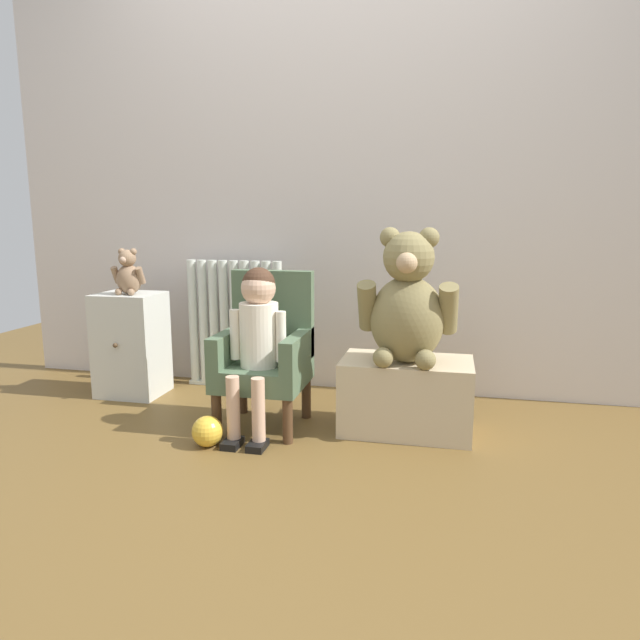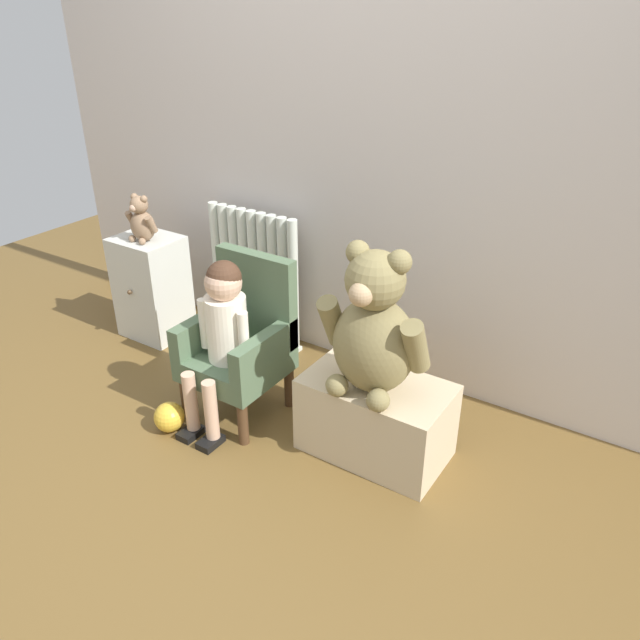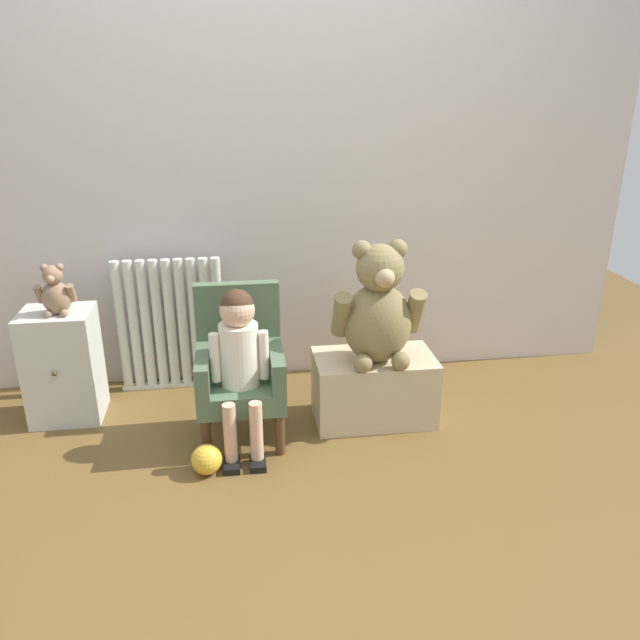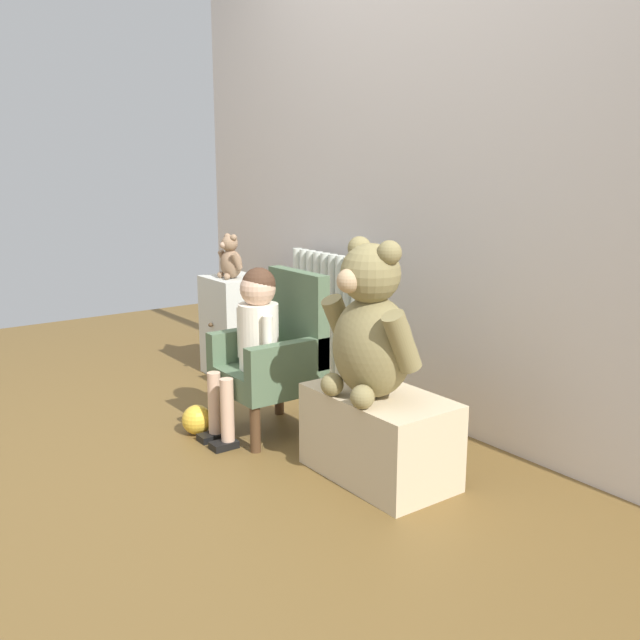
{
  "view_description": "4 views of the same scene",
  "coord_description": "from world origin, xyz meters",
  "px_view_note": "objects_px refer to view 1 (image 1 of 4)",
  "views": [
    {
      "loc": [
        0.57,
        -1.92,
        0.94
      ],
      "look_at": [
        0.03,
        0.47,
        0.5
      ],
      "focal_mm": 32.0,
      "sensor_mm": 36.0,
      "label": 1
    },
    {
      "loc": [
        1.32,
        -1.26,
        1.66
      ],
      "look_at": [
        0.14,
        0.53,
        0.52
      ],
      "focal_mm": 35.0,
      "sensor_mm": 36.0,
      "label": 2
    },
    {
      "loc": [
        -0.22,
        -2.1,
        1.55
      ],
      "look_at": [
        0.14,
        0.48,
        0.54
      ],
      "focal_mm": 35.0,
      "sensor_mm": 36.0,
      "label": 3
    },
    {
      "loc": [
        2.29,
        -1.12,
        1.16
      ],
      "look_at": [
        0.13,
        0.46,
        0.56
      ],
      "focal_mm": 40.0,
      "sensor_mm": 36.0,
      "label": 4
    }
  ],
  "objects_px": {
    "child_armchair": "(266,352)",
    "child_figure": "(257,327)",
    "small_dresser": "(131,344)",
    "radiator": "(235,325)",
    "small_teddy_bear": "(128,274)",
    "low_bench": "(406,396)",
    "large_teddy_bear": "(407,304)",
    "toy_ball": "(207,431)"
  },
  "relations": [
    {
      "from": "radiator",
      "to": "small_dresser",
      "type": "xyz_separation_m",
      "value": [
        -0.49,
        -0.26,
        -0.08
      ]
    },
    {
      "from": "small_dresser",
      "to": "child_armchair",
      "type": "distance_m",
      "value": 0.88
    },
    {
      "from": "radiator",
      "to": "small_teddy_bear",
      "type": "distance_m",
      "value": 0.62
    },
    {
      "from": "child_armchair",
      "to": "large_teddy_bear",
      "type": "height_order",
      "value": "large_teddy_bear"
    },
    {
      "from": "child_figure",
      "to": "small_teddy_bear",
      "type": "distance_m",
      "value": 0.9
    },
    {
      "from": "child_armchair",
      "to": "large_teddy_bear",
      "type": "distance_m",
      "value": 0.68
    },
    {
      "from": "radiator",
      "to": "large_teddy_bear",
      "type": "relative_size",
      "value": 1.23
    },
    {
      "from": "low_bench",
      "to": "child_figure",
      "type": "bearing_deg",
      "value": -166.12
    },
    {
      "from": "large_teddy_bear",
      "to": "small_teddy_bear",
      "type": "distance_m",
      "value": 1.46
    },
    {
      "from": "small_dresser",
      "to": "small_teddy_bear",
      "type": "xyz_separation_m",
      "value": [
        0.03,
        -0.03,
        0.38
      ]
    },
    {
      "from": "radiator",
      "to": "child_figure",
      "type": "relative_size",
      "value": 0.97
    },
    {
      "from": "child_armchair",
      "to": "small_teddy_bear",
      "type": "height_order",
      "value": "small_teddy_bear"
    },
    {
      "from": "radiator",
      "to": "toy_ball",
      "type": "bearing_deg",
      "value": -77.03
    },
    {
      "from": "low_bench",
      "to": "radiator",
      "type": "bearing_deg",
      "value": 154.12
    },
    {
      "from": "small_dresser",
      "to": "low_bench",
      "type": "relative_size",
      "value": 0.96
    },
    {
      "from": "radiator",
      "to": "small_teddy_bear",
      "type": "relative_size",
      "value": 2.98
    },
    {
      "from": "radiator",
      "to": "toy_ball",
      "type": "xyz_separation_m",
      "value": [
        0.19,
        -0.83,
        -0.29
      ]
    },
    {
      "from": "child_figure",
      "to": "toy_ball",
      "type": "distance_m",
      "value": 0.48
    },
    {
      "from": "child_armchair",
      "to": "child_figure",
      "type": "relative_size",
      "value": 0.96
    },
    {
      "from": "child_figure",
      "to": "large_teddy_bear",
      "type": "bearing_deg",
      "value": 9.97
    },
    {
      "from": "child_figure",
      "to": "large_teddy_bear",
      "type": "relative_size",
      "value": 1.27
    },
    {
      "from": "child_armchair",
      "to": "child_figure",
      "type": "height_order",
      "value": "child_figure"
    },
    {
      "from": "child_figure",
      "to": "toy_ball",
      "type": "relative_size",
      "value": 5.64
    },
    {
      "from": "low_bench",
      "to": "toy_ball",
      "type": "bearing_deg",
      "value": -155.61
    },
    {
      "from": "child_figure",
      "to": "low_bench",
      "type": "height_order",
      "value": "child_figure"
    },
    {
      "from": "low_bench",
      "to": "small_dresser",
      "type": "bearing_deg",
      "value": 171.45
    },
    {
      "from": "radiator",
      "to": "child_armchair",
      "type": "height_order",
      "value": "radiator"
    },
    {
      "from": "small_dresser",
      "to": "large_teddy_bear",
      "type": "distance_m",
      "value": 1.53
    },
    {
      "from": "small_dresser",
      "to": "child_figure",
      "type": "distance_m",
      "value": 0.94
    },
    {
      "from": "small_dresser",
      "to": "toy_ball",
      "type": "xyz_separation_m",
      "value": [
        0.68,
        -0.58,
        -0.21
      ]
    },
    {
      "from": "small_dresser",
      "to": "child_armchair",
      "type": "height_order",
      "value": "child_armchair"
    },
    {
      "from": "child_armchair",
      "to": "child_figure",
      "type": "xyz_separation_m",
      "value": [
        -0.0,
        -0.11,
        0.14
      ]
    },
    {
      "from": "child_armchair",
      "to": "low_bench",
      "type": "relative_size",
      "value": 1.23
    },
    {
      "from": "radiator",
      "to": "low_bench",
      "type": "height_order",
      "value": "radiator"
    },
    {
      "from": "small_dresser",
      "to": "child_figure",
      "type": "bearing_deg",
      "value": -24.22
    },
    {
      "from": "small_teddy_bear",
      "to": "toy_ball",
      "type": "xyz_separation_m",
      "value": [
        0.66,
        -0.55,
        -0.59
      ]
    },
    {
      "from": "low_bench",
      "to": "large_teddy_bear",
      "type": "distance_m",
      "value": 0.42
    },
    {
      "from": "radiator",
      "to": "child_figure",
      "type": "distance_m",
      "value": 0.73
    },
    {
      "from": "small_dresser",
      "to": "low_bench",
      "type": "xyz_separation_m",
      "value": [
        1.47,
        -0.22,
        -0.11
      ]
    },
    {
      "from": "small_dresser",
      "to": "child_figure",
      "type": "xyz_separation_m",
      "value": [
        0.84,
        -0.38,
        0.2
      ]
    },
    {
      "from": "child_armchair",
      "to": "toy_ball",
      "type": "distance_m",
      "value": 0.44
    },
    {
      "from": "low_bench",
      "to": "toy_ball",
      "type": "distance_m",
      "value": 0.87
    }
  ]
}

